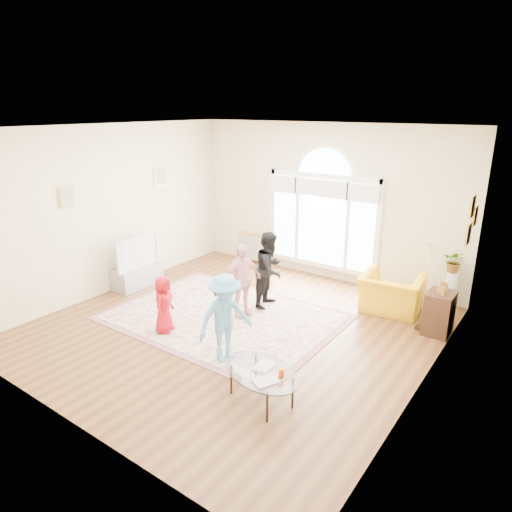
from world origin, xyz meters
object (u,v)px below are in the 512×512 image
Objects in this scene: coffee_table at (261,373)px; tv_console at (138,276)px; armchair at (391,293)px; area_rug at (223,317)px; television at (136,251)px.

tv_console is at bearing 173.86° from coffee_table.
coffee_table is at bearing 77.38° from armchair.
coffee_table is at bearing -39.42° from area_rug.
tv_console is at bearing 180.00° from television.
armchair is at bearing 40.78° from area_rug.
armchair is (4.61, 1.80, -0.40)m from television.
armchair is at bearing 21.34° from tv_console.
tv_console is 0.53m from television.
coffee_table is (4.23, -1.69, -0.34)m from television.
television is 4.56m from coffee_table.
television is 0.88× the size of coffee_table.
coffee_table is 3.51m from armchair.
television reaches higher than tv_console.
area_rug is at bearing -3.50° from television.
television reaches higher than coffee_table.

